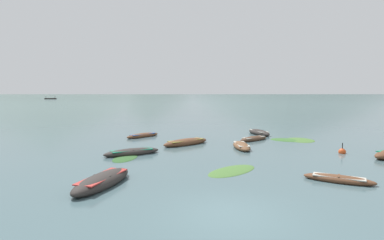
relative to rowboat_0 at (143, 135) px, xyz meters
The scene contains 18 objects.
ground_plane 1480.93m from the rowboat_0, 89.85° to the left, with size 6000.00×6000.00×0.00m, color #476066.
mountain_1 2420.91m from the rowboat_0, 109.77° to the left, with size 1689.78×1689.78×427.90m, color slate.
mountain_2 2277.88m from the rowboat_0, 92.09° to the left, with size 939.36×939.36×234.08m, color #56665B.
mountain_3 2027.57m from the rowboat_0, 65.96° to the left, with size 1415.42×1415.42×339.38m, color #4C5B56.
rowboat_0 is the anchor object (origin of this frame).
rowboat_1 8.31m from the rowboat_0, 92.22° to the right, with size 4.05×2.62×0.54m.
rowboat_2 15.21m from the rowboat_0, 94.02° to the right, with size 2.82×4.31×0.70m.
rowboat_3 10.39m from the rowboat_0, 40.89° to the right, with size 1.35×3.54×0.56m.
rowboat_4 18.77m from the rowboat_0, 57.51° to the right, with size 3.13×2.53×0.40m.
rowboat_5 11.79m from the rowboat_0, ahead, with size 1.76×3.94×0.62m.
rowboat_6 10.49m from the rowboat_0, 17.89° to the right, with size 3.39×2.67×0.48m.
rowboat_8 6.03m from the rowboat_0, 51.50° to the right, with size 4.37×3.52×0.62m.
ferry_0 201.90m from the rowboat_0, 111.07° to the left, with size 7.71×3.89×2.54m.
mooring_buoy 17.23m from the rowboat_0, 33.45° to the right, with size 0.50×0.50×0.89m.
weed_patch_1 14.63m from the rowboat_0, 13.99° to the right, with size 2.99×2.46×0.14m, color #477033.
weed_patch_2 9.43m from the rowboat_0, 94.01° to the right, with size 2.71×1.41×0.14m, color #2D5628.
weed_patch_3 14.40m from the rowboat_0, 67.56° to the right, with size 3.57×1.63×0.14m, color #477033.
weed_patch_4 13.59m from the rowboat_0, 14.44° to the right, with size 3.19×2.08×0.14m, color #38662D.
Camera 1 is at (-2.41, -9.93, 4.24)m, focal length 28.06 mm.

